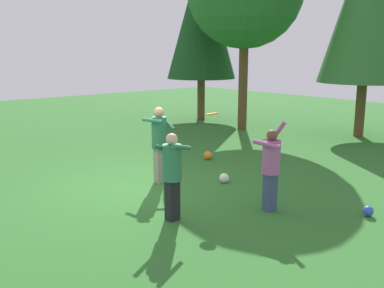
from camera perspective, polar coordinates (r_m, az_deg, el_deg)
name	(u,v)px	position (r m, az deg, el deg)	size (l,w,h in m)	color
ground_plane	(141,186)	(10.03, -6.58, -5.50)	(40.00, 40.00, 0.00)	#2D6B28
person_thrower	(271,163)	(8.38, 10.21, -2.48)	(0.55, 0.57, 1.74)	#38476B
person_catcher	(159,138)	(10.02, -4.28, 0.75)	(0.66, 0.56, 1.77)	gray
person_bystander	(172,170)	(7.79, -2.61, -3.33)	(0.64, 0.68, 1.60)	black
frisbee	(212,114)	(8.90, 2.58, 3.93)	(0.36, 0.36, 0.07)	orange
ball_white	(224,178)	(10.24, 4.19, -4.42)	(0.23, 0.23, 0.23)	white
ball_blue	(368,211)	(8.84, 21.89, -8.08)	(0.20, 0.20, 0.20)	blue
ball_orange	(208,155)	(12.36, 2.09, -1.48)	(0.24, 0.24, 0.24)	orange
tree_far_left	(201,16)	(19.52, 1.23, 16.23)	(2.98, 2.98, 7.11)	brown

